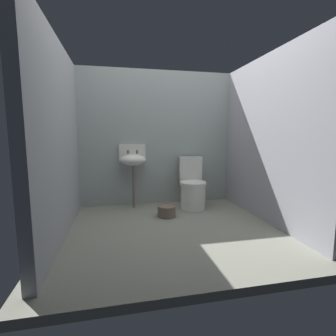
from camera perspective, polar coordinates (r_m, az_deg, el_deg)
ground_plane at (r=3.17m, az=1.07°, el=-14.05°), size 2.86×2.63×0.08m
wall_back at (r=4.09m, az=-2.57°, el=6.83°), size 2.86×0.10×2.15m
wall_left at (r=3.03m, az=-23.80°, el=5.91°), size 0.10×2.43×2.15m
wall_right at (r=3.55m, az=21.46°, el=6.19°), size 0.10×2.43×2.15m
toilet_near_wall at (r=3.90m, az=5.57°, el=-4.39°), size 0.46×0.64×0.78m
sink at (r=3.85m, az=-8.09°, el=1.94°), size 0.42×0.35×0.99m
bucket at (r=3.50m, az=-0.32°, el=-9.82°), size 0.26×0.26×0.16m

